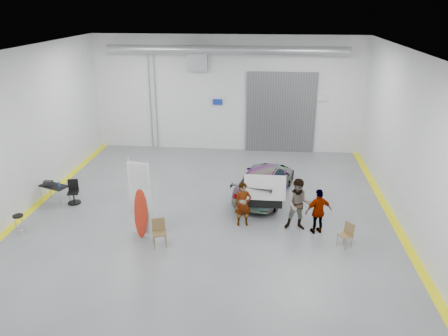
# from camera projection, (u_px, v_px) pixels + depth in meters

# --- Properties ---
(ground) EXTENTS (16.00, 16.00, 0.00)m
(ground) POSITION_uv_depth(u_px,v_px,m) (208.00, 217.00, 16.32)
(ground) COLOR slate
(ground) RESTS_ON ground
(room_shell) EXTENTS (14.02, 16.18, 6.01)m
(room_shell) POSITION_uv_depth(u_px,v_px,m) (220.00, 97.00, 16.88)
(room_shell) COLOR silver
(room_shell) RESTS_ON ground
(sedan_car) EXTENTS (2.82, 4.78, 1.30)m
(sedan_car) POSITION_uv_depth(u_px,v_px,m) (265.00, 181.00, 17.92)
(sedan_car) COLOR white
(sedan_car) RESTS_ON ground
(person_a) EXTENTS (0.65, 0.49, 1.62)m
(person_a) POSITION_uv_depth(u_px,v_px,m) (243.00, 204.00, 15.47)
(person_a) COLOR #9C6F55
(person_a) RESTS_ON ground
(person_b) EXTENTS (0.94, 0.73, 1.89)m
(person_b) POSITION_uv_depth(u_px,v_px,m) (299.00, 205.00, 15.15)
(person_b) COLOR slate
(person_b) RESTS_ON ground
(person_c) EXTENTS (1.03, 0.68, 1.64)m
(person_c) POSITION_uv_depth(u_px,v_px,m) (319.00, 211.00, 14.94)
(person_c) COLOR brown
(person_c) RESTS_ON ground
(surfboard_display) EXTENTS (0.80, 0.32, 2.87)m
(surfboard_display) POSITION_uv_depth(u_px,v_px,m) (142.00, 206.00, 14.56)
(surfboard_display) COLOR white
(surfboard_display) RESTS_ON ground
(folding_chair_near) EXTENTS (0.55, 0.58, 0.92)m
(folding_chair_near) POSITION_uv_depth(u_px,v_px,m) (160.00, 238.00, 14.31)
(folding_chair_near) COLOR brown
(folding_chair_near) RESTS_ON ground
(folding_chair_far) EXTENTS (0.53, 0.61, 0.81)m
(folding_chair_far) POSITION_uv_depth(u_px,v_px,m) (345.00, 239.00, 14.30)
(folding_chair_far) COLOR brown
(folding_chair_far) RESTS_ON ground
(shop_stool) EXTENTS (0.37, 0.37, 0.72)m
(shop_stool) POSITION_uv_depth(u_px,v_px,m) (19.00, 225.00, 15.01)
(shop_stool) COLOR black
(shop_stool) RESTS_ON ground
(work_table) EXTENTS (1.26, 0.93, 0.93)m
(work_table) POSITION_uv_depth(u_px,v_px,m) (52.00, 185.00, 17.28)
(work_table) COLOR #9A9CA2
(work_table) RESTS_ON ground
(office_chair) EXTENTS (0.50, 0.52, 0.94)m
(office_chair) POSITION_uv_depth(u_px,v_px,m) (74.00, 193.00, 17.32)
(office_chair) COLOR black
(office_chair) RESTS_ON ground
(trunk_lid) EXTENTS (1.51, 0.92, 0.04)m
(trunk_lid) POSITION_uv_depth(u_px,v_px,m) (265.00, 185.00, 15.84)
(trunk_lid) COLOR silver
(trunk_lid) RESTS_ON sedan_car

